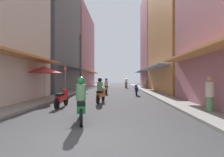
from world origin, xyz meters
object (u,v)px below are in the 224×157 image
motorbike_silver (126,84)px  motorbike_white (106,87)px  vendor_umbrella (45,70)px  street_sign_no_entry (65,76)px  pedestrian_crossing (210,95)px  motorbike_blue (136,90)px  motorbike_red (62,98)px  pedestrian_far (145,82)px  motorbike_orange (101,92)px  motorbike_green (81,102)px  utility_pole (80,62)px

motorbike_silver → motorbike_white: (-2.51, -10.42, 0.00)m
vendor_umbrella → street_sign_no_entry: bearing=74.4°
motorbike_silver → pedestrian_crossing: bearing=-82.4°
motorbike_blue → pedestrian_crossing: bearing=-74.0°
motorbike_red → motorbike_blue: bearing=54.5°
motorbike_red → pedestrian_far: bearing=66.8°
motorbike_orange → pedestrian_far: size_ratio=1.02×
motorbike_green → utility_pole: size_ratio=0.26×
utility_pole → street_sign_no_entry: size_ratio=2.55×
pedestrian_far → motorbike_silver: bearing=137.6°
motorbike_green → utility_pole: bearing=103.1°
motorbike_orange → vendor_umbrella: bearing=168.7°
motorbike_green → motorbike_red: bearing=119.4°
motorbike_white → motorbike_orange: 6.68m
motorbike_blue → motorbike_orange: size_ratio=1.01×
motorbike_white → pedestrian_crossing: 11.21m
motorbike_blue → motorbike_orange: bearing=-119.6°
pedestrian_crossing → pedestrian_far: (0.03, 17.84, 0.18)m
motorbike_orange → motorbike_white: bearing=91.4°
motorbike_white → street_sign_no_entry: (-3.14, -3.51, 1.01)m
motorbike_white → motorbike_red: bearing=-101.7°
motorbike_blue → pedestrian_crossing: 8.39m
motorbike_white → utility_pole: bearing=143.4°
motorbike_white → motorbike_blue: bearing=-32.7°
motorbike_blue → vendor_umbrella: 7.99m
motorbike_blue → motorbike_green: bearing=-107.1°
motorbike_orange → street_sign_no_entry: street_sign_no_entry is taller
motorbike_silver → motorbike_green: 21.96m
motorbike_white → motorbike_silver: bearing=76.5°
motorbike_silver → motorbike_red: motorbike_silver is taller
motorbike_blue → vendor_umbrella: size_ratio=0.76×
motorbike_silver → vendor_umbrella: (-6.31, -16.31, 1.43)m
motorbike_red → motorbike_green: bearing=-60.6°
motorbike_green → motorbike_white: 11.39m
motorbike_blue → pedestrian_far: size_ratio=1.03×
pedestrian_crossing → street_sign_no_entry: bearing=142.5°
street_sign_no_entry → motorbike_blue: bearing=15.3°
motorbike_blue → utility_pole: size_ratio=0.27×
motorbike_silver → pedestrian_far: bearing=-42.4°
motorbike_red → utility_pole: 11.26m
street_sign_no_entry → utility_pole: bearing=91.0°
pedestrian_far → motorbike_orange: bearing=-109.2°
vendor_umbrella → pedestrian_crossing: bearing=-24.1°
pedestrian_far → motorbike_red: bearing=-113.2°
motorbike_green → motorbike_white: bearing=89.9°
motorbike_silver → motorbike_blue: bearing=-88.2°
motorbike_red → pedestrian_far: 17.72m
vendor_umbrella → motorbike_white: bearing=57.2°
pedestrian_far → vendor_umbrella: vendor_umbrella is taller
motorbike_blue → motorbike_red: bearing=-125.5°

